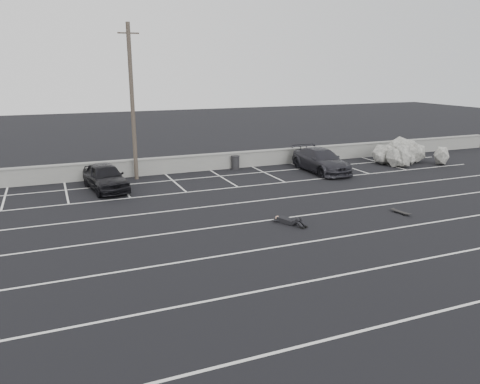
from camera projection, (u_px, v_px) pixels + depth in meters
name	position (u px, v px, depth m)	size (l,w,h in m)	color
ground	(303.00, 243.00, 17.86)	(120.00, 120.00, 0.00)	black
seawall	(195.00, 163.00, 30.24)	(50.00, 0.45, 1.06)	gray
stall_lines	(254.00, 212.00, 21.77)	(36.00, 20.05, 0.01)	silver
car_left	(105.00, 177.00, 25.48)	(1.74, 4.32, 1.47)	black
car_right	(321.00, 160.00, 30.03)	(2.06, 5.07, 1.47)	#242329
utility_pole	(132.00, 103.00, 27.06)	(1.20, 0.24, 8.97)	#4C4238
trash_bin	(235.00, 162.00, 30.89)	(0.74, 0.74, 0.89)	black
riprap_pile	(401.00, 155.00, 32.67)	(4.91, 4.16, 1.45)	#A6A49B
person	(285.00, 218.00, 20.16)	(1.57, 2.25, 0.42)	black
skateboard	(401.00, 212.00, 21.43)	(0.35, 0.88, 0.10)	black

